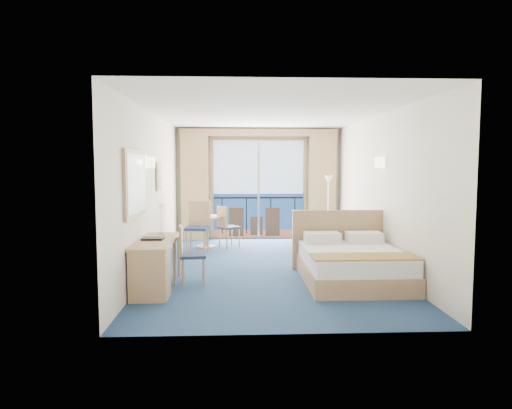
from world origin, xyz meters
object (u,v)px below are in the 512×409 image
(round_table, at_px, (206,224))
(table_chair_b, at_px, (198,223))
(nightstand, at_px, (365,250))
(floor_lamp, at_px, (328,192))
(table_chair_a, at_px, (226,224))
(armchair, at_px, (322,232))
(bed, at_px, (352,263))
(desk, at_px, (151,268))
(desk_chair, at_px, (188,251))

(round_table, bearing_deg, table_chair_b, -102.38)
(nightstand, distance_m, floor_lamp, 2.60)
(round_table, xyz_separation_m, table_chair_a, (0.45, -0.02, -0.01))
(nightstand, height_order, floor_lamp, floor_lamp)
(armchair, xyz_separation_m, floor_lamp, (0.31, 0.91, 0.79))
(round_table, height_order, table_chair_b, table_chair_b)
(bed, bearing_deg, desk, -167.21)
(armchair, distance_m, table_chair_b, 2.63)
(floor_lamp, bearing_deg, round_table, -169.99)
(round_table, distance_m, table_chair_b, 0.56)
(floor_lamp, distance_m, table_chair_b, 3.16)
(nightstand, bearing_deg, desk_chair, -159.60)
(desk_chair, height_order, round_table, desk_chair)
(desk_chair, xyz_separation_m, table_chair_b, (-0.05, 2.53, 0.09))
(armchair, bearing_deg, nightstand, 57.08)
(floor_lamp, height_order, desk, floor_lamp)
(bed, distance_m, desk, 3.04)
(armchair, relative_size, table_chair_a, 0.95)
(table_chair_b, bearing_deg, armchair, 11.07)
(table_chair_a, bearing_deg, bed, -178.61)
(armchair, height_order, table_chair_b, table_chair_b)
(bed, bearing_deg, nightstand, 64.50)
(table_chair_b, bearing_deg, nightstand, -15.82)
(nightstand, distance_m, table_chair_b, 3.43)
(nightstand, height_order, table_chair_b, table_chair_b)
(bed, xyz_separation_m, table_chair_a, (-2.01, 3.05, 0.22))
(desk, bearing_deg, nightstand, 27.29)
(desk_chair, relative_size, table_chair_b, 0.84)
(desk, xyz_separation_m, table_chair_b, (0.38, 3.20, 0.20))
(desk, bearing_deg, armchair, 47.97)
(armchair, bearing_deg, table_chair_b, -48.35)
(floor_lamp, height_order, round_table, floor_lamp)
(nightstand, bearing_deg, desk, -152.71)
(bed, bearing_deg, floor_lamp, 84.38)
(round_table, relative_size, table_chair_a, 0.84)
(floor_lamp, height_order, table_chair_b, floor_lamp)
(nightstand, relative_size, round_table, 0.70)
(desk_chair, height_order, table_chair_b, table_chair_b)
(table_chair_b, bearing_deg, desk_chair, -80.67)
(armchair, xyz_separation_m, table_chair_b, (-2.62, -0.13, 0.21))
(armchair, bearing_deg, floor_lamp, -160.19)
(nightstand, height_order, table_chair_a, table_chair_a)
(armchair, xyz_separation_m, round_table, (-2.50, 0.41, 0.13))
(bed, xyz_separation_m, nightstand, (0.54, 1.13, -0.02))
(bed, relative_size, table_chair_a, 2.14)
(bed, height_order, floor_lamp, floor_lamp)
(desk, distance_m, table_chair_a, 3.84)
(bed, bearing_deg, armchair, 89.18)
(desk, height_order, desk_chair, desk_chair)
(bed, height_order, desk_chair, bed)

